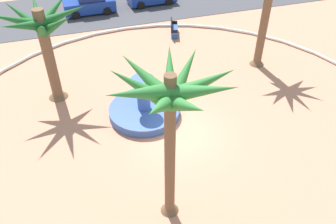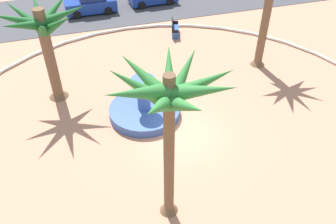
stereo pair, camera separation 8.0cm
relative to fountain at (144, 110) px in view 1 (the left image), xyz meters
name	(u,v)px [view 1 (the left image)]	position (x,y,z in m)	size (l,w,h in m)	color
ground_plane	(179,134)	(1.21, -1.92, -0.32)	(80.00, 80.00, 0.00)	tan
plaza_curb	(179,132)	(1.21, -1.92, -0.22)	(24.15, 24.15, 0.20)	silver
street_asphalt	(115,7)	(1.21, 14.55, -0.30)	(48.00, 8.00, 0.03)	#424247
fountain	(144,110)	(0.00, 0.00, 0.00)	(3.63, 3.63, 2.22)	#38569E
palm_tree_near_fountain	(170,103)	(-0.55, -5.95, 4.92)	(4.00, 3.79, 6.47)	brown
palm_tree_by_curb	(43,33)	(-4.17, 2.93, 3.53)	(4.48, 4.28, 5.30)	brown
bench_east	(174,30)	(4.32, 8.22, 0.03)	(0.95, 1.68, 1.00)	#335BA8
parked_car_leftmost	(90,4)	(-0.88, 13.89, 0.46)	(4.04, 2.00, 1.67)	navy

